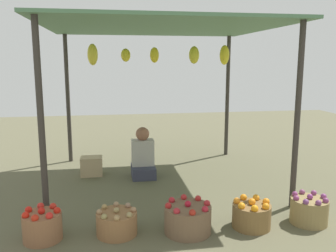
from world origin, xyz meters
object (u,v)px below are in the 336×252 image
vendor_person (143,158)px  basket_purple_onions (309,210)px  basket_red_tomatoes (42,226)px  wooden_crate_near_vendor (92,166)px  basket_red_apples (188,219)px  basket_oranges (251,215)px  basket_potatoes (117,223)px

vendor_person → basket_purple_onions: size_ratio=1.93×
basket_red_tomatoes → wooden_crate_near_vendor: size_ratio=1.16×
basket_red_apples → basket_purple_onions: basket_red_apples is taller
vendor_person → basket_oranges: (0.99, -1.93, -0.16)m
wooden_crate_near_vendor → basket_red_apples: bearing=-62.9°
basket_potatoes → basket_red_tomatoes: bearing=-179.9°
basket_red_tomatoes → basket_potatoes: basket_red_tomatoes is taller
basket_red_tomatoes → basket_oranges: size_ratio=0.94×
basket_oranges → basket_purple_onions: size_ratio=1.02×
basket_potatoes → wooden_crate_near_vendor: wooden_crate_near_vendor is taller
basket_red_tomatoes → basket_potatoes: size_ratio=0.91×
vendor_person → basket_oranges: size_ratio=1.89×
basket_red_tomatoes → wooden_crate_near_vendor: basket_red_tomatoes is taller
basket_potatoes → basket_purple_onions: size_ratio=1.05×
wooden_crate_near_vendor → basket_potatoes: bearing=-80.3°
vendor_person → basket_purple_onions: 2.56m
basket_potatoes → basket_purple_onions: basket_purple_onions is taller
basket_oranges → basket_red_apples: bearing=-180.0°
basket_red_apples → wooden_crate_near_vendor: size_ratio=1.49×
basket_red_tomatoes → basket_oranges: 2.18m
vendor_person → basket_oranges: vendor_person is taller
vendor_person → basket_potatoes: size_ratio=1.84×
vendor_person → basket_red_tomatoes: (-1.19, -1.86, -0.15)m
basket_oranges → basket_red_tomatoes: bearing=178.1°
vendor_person → basket_potatoes: (-0.45, -1.86, -0.17)m
vendor_person → basket_red_tomatoes: 2.21m
basket_red_tomatoes → basket_red_apples: 1.48m
basket_oranges → wooden_crate_near_vendor: bearing=130.1°
vendor_person → basket_purple_onions: bearing=-49.4°
basket_red_apples → basket_purple_onions: bearing=-0.2°
vendor_person → basket_oranges: bearing=-62.8°
basket_purple_onions → wooden_crate_near_vendor: 3.25m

